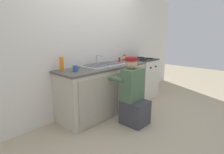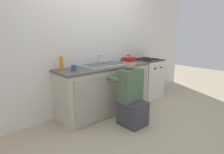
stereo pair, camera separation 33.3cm
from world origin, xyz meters
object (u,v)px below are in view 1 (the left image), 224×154
object	(u,v)px
stove_range	(141,78)
soap_bottle_orange	(62,64)
condiment_jar	(124,58)
coffee_mug	(75,68)
spice_bottle_red	(119,60)
sink_double_basin	(104,65)
plumber_person	(133,97)

from	to	relation	value
stove_range	soap_bottle_orange	distance (m)	2.09
condiment_jar	coffee_mug	xyz separation A→B (m)	(-1.46, -0.19, -0.02)
stove_range	condiment_jar	xyz separation A→B (m)	(-0.44, 0.16, 0.50)
spice_bottle_red	sink_double_basin	bearing A→B (deg)	-177.24
stove_range	plumber_person	world-z (taller)	plumber_person
sink_double_basin	plumber_person	bearing A→B (deg)	-91.61
soap_bottle_orange	spice_bottle_red	xyz separation A→B (m)	(1.23, -0.16, -0.06)
sink_double_basin	condiment_jar	world-z (taller)	sink_double_basin
plumber_person	spice_bottle_red	xyz separation A→B (m)	(0.48, 0.72, 0.48)
condiment_jar	soap_bottle_orange	distance (m)	1.56
stove_range	plumber_person	bearing A→B (deg)	-151.14
soap_bottle_orange	spice_bottle_red	world-z (taller)	soap_bottle_orange
spice_bottle_red	plumber_person	bearing A→B (deg)	-123.91
condiment_jar	coffee_mug	distance (m)	1.47
condiment_jar	sink_double_basin	bearing A→B (deg)	-168.42
spice_bottle_red	stove_range	bearing A→B (deg)	-1.81
plumber_person	spice_bottle_red	bearing A→B (deg)	56.09
stove_range	plumber_person	size ratio (longest dim) A/B	0.82
coffee_mug	stove_range	bearing A→B (deg)	0.85
condiment_jar	spice_bottle_red	bearing A→B (deg)	-157.05
coffee_mug	plumber_person	bearing A→B (deg)	-46.02
sink_double_basin	condiment_jar	size ratio (longest dim) A/B	6.25
plumber_person	condiment_jar	xyz separation A→B (m)	(0.81, 0.86, 0.49)
soap_bottle_orange	spice_bottle_red	bearing A→B (deg)	-7.27
sink_double_basin	stove_range	xyz separation A→B (m)	(1.24, -0.00, -0.46)
soap_bottle_orange	condiment_jar	bearing A→B (deg)	-0.61
coffee_mug	soap_bottle_orange	bearing A→B (deg)	117.07
stove_range	soap_bottle_orange	size ratio (longest dim) A/B	3.63
plumber_person	stove_range	bearing A→B (deg)	28.86
stove_range	soap_bottle_orange	xyz separation A→B (m)	(-2.01, 0.18, 0.55)
coffee_mug	spice_bottle_red	world-z (taller)	spice_bottle_red
sink_double_basin	spice_bottle_red	world-z (taller)	sink_double_basin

